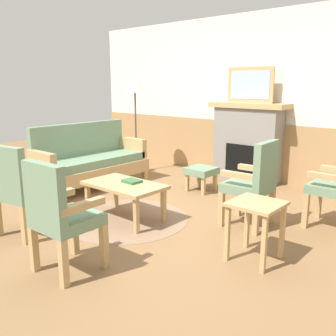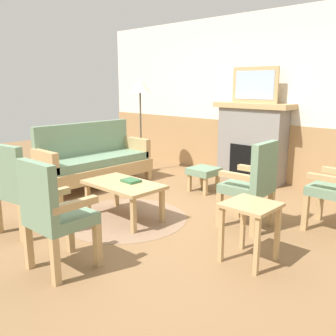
# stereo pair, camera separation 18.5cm
# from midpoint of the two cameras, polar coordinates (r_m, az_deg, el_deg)

# --- Properties ---
(ground_plane) EXTENTS (14.00, 14.00, 0.00)m
(ground_plane) POSITION_cam_midpoint_polar(r_m,az_deg,el_deg) (4.51, -4.12, -7.58)
(ground_plane) COLOR olive
(wall_back) EXTENTS (7.20, 0.14, 2.70)m
(wall_back) POSITION_cam_midpoint_polar(r_m,az_deg,el_deg) (6.34, 12.78, 10.20)
(wall_back) COLOR silver
(wall_back) RESTS_ON ground_plane
(fireplace) EXTENTS (1.30, 0.44, 1.28)m
(fireplace) POSITION_cam_midpoint_polar(r_m,az_deg,el_deg) (6.18, 11.37, 4.07)
(fireplace) COLOR gray
(fireplace) RESTS_ON ground_plane
(framed_picture) EXTENTS (0.80, 0.04, 0.56)m
(framed_picture) POSITION_cam_midpoint_polar(r_m,az_deg,el_deg) (6.11, 11.76, 12.49)
(framed_picture) COLOR tan
(framed_picture) RESTS_ON fireplace
(couch) EXTENTS (0.70, 1.80, 0.98)m
(couch) POSITION_cam_midpoint_polar(r_m,az_deg,el_deg) (5.85, -12.86, 0.94)
(couch) COLOR tan
(couch) RESTS_ON ground_plane
(coffee_table) EXTENTS (0.96, 0.56, 0.44)m
(coffee_table) POSITION_cam_midpoint_polar(r_m,az_deg,el_deg) (4.37, -7.99, -3.06)
(coffee_table) COLOR tan
(coffee_table) RESTS_ON ground_plane
(round_rug) EXTENTS (1.50, 1.50, 0.01)m
(round_rug) POSITION_cam_midpoint_polar(r_m,az_deg,el_deg) (4.49, -7.84, -7.76)
(round_rug) COLOR #896B51
(round_rug) RESTS_ON ground_plane
(book_on_table) EXTENTS (0.21, 0.18, 0.03)m
(book_on_table) POSITION_cam_midpoint_polar(r_m,az_deg,el_deg) (4.38, -6.83, -2.03)
(book_on_table) COLOR #33663D
(book_on_table) RESTS_ON coffee_table
(footstool) EXTENTS (0.40, 0.40, 0.36)m
(footstool) POSITION_cam_midpoint_polar(r_m,az_deg,el_deg) (5.51, 4.23, -0.68)
(footstool) COLOR tan
(footstool) RESTS_ON ground_plane
(armchair_near_fireplace) EXTENTS (0.51, 0.51, 0.98)m
(armchair_near_fireplace) POSITION_cam_midpoint_polar(r_m,az_deg,el_deg) (4.16, 11.96, -1.85)
(armchair_near_fireplace) COLOR tan
(armchair_near_fireplace) RESTS_ON ground_plane
(armchair_front_left) EXTENTS (0.50, 0.50, 0.98)m
(armchair_front_left) POSITION_cam_midpoint_polar(r_m,az_deg,el_deg) (3.22, -18.05, -6.58)
(armchair_front_left) COLOR tan
(armchair_front_left) RESTS_ON ground_plane
(armchair_front_center) EXTENTS (0.56, 0.56, 0.98)m
(armchair_front_center) POSITION_cam_midpoint_polar(r_m,az_deg,el_deg) (4.16, -23.26, -2.64)
(armchair_front_center) COLOR tan
(armchair_front_center) RESTS_ON ground_plane
(side_table) EXTENTS (0.44, 0.44, 0.55)m
(side_table) POSITION_cam_midpoint_polar(r_m,az_deg,el_deg) (3.40, 11.96, -7.07)
(side_table) COLOR tan
(side_table) RESTS_ON ground_plane
(floor_lamp_by_couch) EXTENTS (0.36, 0.36, 1.68)m
(floor_lamp_by_couch) POSITION_cam_midpoint_polar(r_m,az_deg,el_deg) (6.65, -5.95, 11.76)
(floor_lamp_by_couch) COLOR #332D28
(floor_lamp_by_couch) RESTS_ON ground_plane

